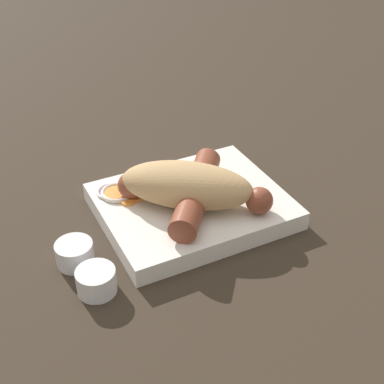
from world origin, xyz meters
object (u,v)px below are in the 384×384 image
at_px(condiment_cup_near, 75,255).
at_px(condiment_cup_far, 96,282).
at_px(bread_roll, 187,185).
at_px(food_tray, 192,206).
at_px(sausage, 194,193).

relative_size(condiment_cup_near, condiment_cup_far, 1.00).
xyz_separation_m(bread_roll, condiment_cup_near, (0.16, 0.02, -0.04)).
height_order(food_tray, bread_roll, bread_roll).
xyz_separation_m(sausage, condiment_cup_near, (0.17, 0.01, -0.03)).
distance_m(sausage, condiment_cup_near, 0.17).
bearing_deg(condiment_cup_far, sausage, -156.46).
relative_size(food_tray, condiment_cup_near, 5.30).
bearing_deg(food_tray, bread_roll, 31.79).
bearing_deg(sausage, bread_roll, -37.82).
relative_size(food_tray, condiment_cup_far, 5.30).
xyz_separation_m(food_tray, condiment_cup_far, (0.16, 0.08, 0.00)).
distance_m(food_tray, condiment_cup_far, 0.18).
height_order(sausage, condiment_cup_far, sausage).
distance_m(food_tray, bread_roll, 0.04).
distance_m(food_tray, condiment_cup_near, 0.17).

